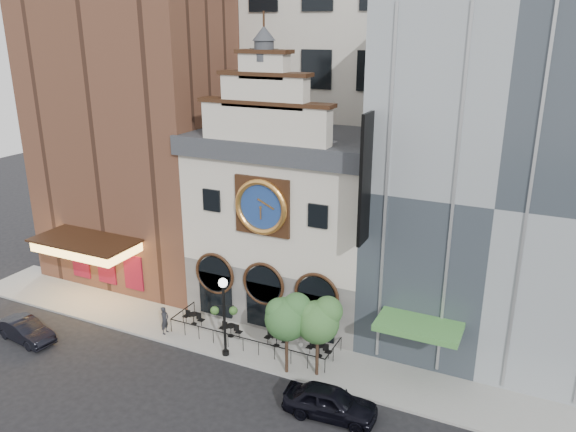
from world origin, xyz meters
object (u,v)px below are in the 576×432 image
at_px(pedestrian, 165,320).
at_px(tree_left, 288,316).
at_px(bistro_3, 319,349).
at_px(car_left, 25,330).
at_px(bistro_2, 276,339).
at_px(bistro_1, 231,330).
at_px(car_right, 330,402).
at_px(lamppost, 224,308).
at_px(tree_right, 319,319).
at_px(bistro_0, 194,318).

xyz_separation_m(pedestrian, tree_left, (8.88, -0.47, 2.65)).
distance_m(pedestrian, tree_left, 9.28).
relative_size(bistro_3, car_left, 0.37).
height_order(bistro_2, pedestrian, pedestrian).
height_order(bistro_2, bistro_3, same).
bearing_deg(bistro_1, car_left, -153.36).
distance_m(bistro_3, car_right, 5.22).
bearing_deg(lamppost, car_left, 172.25).
distance_m(bistro_1, bistro_2, 3.12).
bearing_deg(bistro_3, car_right, -61.38).
bearing_deg(tree_right, bistro_0, 169.99).
bearing_deg(pedestrian, bistro_1, -74.23).
bearing_deg(lamppost, bistro_2, 18.62).
bearing_deg(bistro_1, lamppost, -67.31).
bearing_deg(bistro_0, car_right, -21.71).
relative_size(bistro_1, bistro_2, 1.00).
relative_size(bistro_0, lamppost, 0.32).
xyz_separation_m(car_left, tree_left, (16.37, 3.83, 3.01)).
height_order(bistro_2, car_right, car_right).
distance_m(car_left, pedestrian, 8.64).
bearing_deg(car_right, bistro_2, 45.07).
height_order(car_left, tree_left, tree_left).
bearing_deg(car_right, pedestrian, 72.61).
xyz_separation_m(bistro_1, pedestrian, (-3.98, -1.46, 0.45)).
bearing_deg(tree_left, lamppost, -179.56).
distance_m(bistro_1, pedestrian, 4.26).
relative_size(bistro_1, lamppost, 0.32).
relative_size(car_right, tree_left, 0.98).
height_order(bistro_2, tree_right, tree_right).
bearing_deg(bistro_1, bistro_2, 4.02).
relative_size(car_right, car_left, 1.12).
bearing_deg(tree_right, tree_left, -163.02).
bearing_deg(pedestrian, car_left, 115.51).
xyz_separation_m(bistro_1, lamppost, (0.82, -1.96, 2.62)).
bearing_deg(bistro_3, bistro_1, -177.13).
bearing_deg(bistro_2, bistro_3, 1.59).
relative_size(pedestrian, tree_right, 0.38).
bearing_deg(lamppost, tree_left, -24.47).
height_order(bistro_3, tree_left, tree_left).
xyz_separation_m(car_right, tree_left, (-3.50, 2.35, 2.90)).
height_order(bistro_0, bistro_1, same).
bearing_deg(lamppost, bistro_1, 87.78).
distance_m(bistro_3, tree_left, 3.95).
xyz_separation_m(bistro_0, car_right, (11.39, -4.54, 0.20)).
bearing_deg(bistro_1, tree_left, -21.49).
xyz_separation_m(car_left, lamppost, (12.29, 3.79, 2.53)).
bearing_deg(car_left, bistro_0, -47.22).
relative_size(bistro_0, bistro_1, 1.00).
bearing_deg(bistro_1, pedestrian, -159.90).
bearing_deg(bistro_2, car_right, -40.40).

